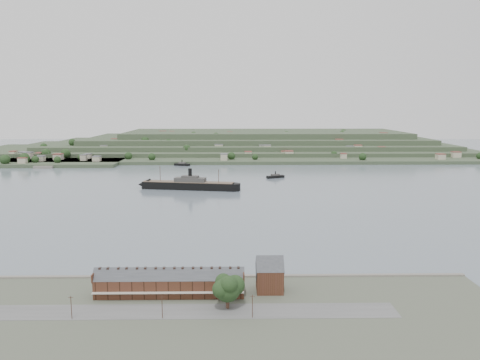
{
  "coord_description": "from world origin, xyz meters",
  "views": [
    {
      "loc": [
        13.64,
        -333.7,
        72.27
      ],
      "look_at": [
        19.16,
        30.0,
        13.71
      ],
      "focal_mm": 35.0,
      "sensor_mm": 36.0,
      "label": 1
    }
  ],
  "objects_px": {
    "terrace_row": "(170,283)",
    "steamship": "(186,185)",
    "gabled_building": "(270,275)",
    "fig_tree": "(228,288)"
  },
  "relations": [
    {
      "from": "terrace_row",
      "to": "steamship",
      "type": "bearing_deg",
      "value": 94.22
    },
    {
      "from": "terrace_row",
      "to": "steamship",
      "type": "distance_m",
      "value": 233.93
    },
    {
      "from": "terrace_row",
      "to": "gabled_building",
      "type": "distance_m",
      "value": 37.74
    },
    {
      "from": "terrace_row",
      "to": "steamship",
      "type": "relative_size",
      "value": 0.61
    },
    {
      "from": "gabled_building",
      "to": "steamship",
      "type": "relative_size",
      "value": 0.15
    },
    {
      "from": "steamship",
      "to": "fig_tree",
      "type": "bearing_deg",
      "value": -80.93
    },
    {
      "from": "terrace_row",
      "to": "gabled_building",
      "type": "height_order",
      "value": "gabled_building"
    },
    {
      "from": "gabled_building",
      "to": "terrace_row",
      "type": "bearing_deg",
      "value": -173.88
    },
    {
      "from": "steamship",
      "to": "fig_tree",
      "type": "distance_m",
      "value": 248.33
    },
    {
      "from": "gabled_building",
      "to": "fig_tree",
      "type": "relative_size",
      "value": 1.11
    }
  ]
}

